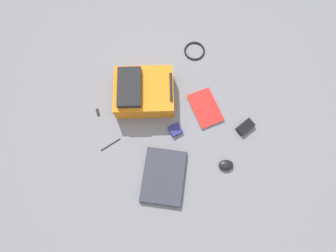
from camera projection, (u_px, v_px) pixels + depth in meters
The scene contains 10 objects.
ground_plane at pixel (173, 120), 1.81m from camera, with size 3.39×3.39×0.00m, color slate.
backpack at pixel (143, 92), 1.78m from camera, with size 0.42×0.47×0.18m.
laptop at pixel (164, 176), 1.69m from camera, with size 0.43×0.39×0.03m.
book_comic at pixel (205, 108), 1.83m from camera, with size 0.27×0.18×0.02m.
computer_mouse at pixel (226, 165), 1.71m from camera, with size 0.07×0.09×0.04m, color black.
cable_coil at pixel (195, 51), 1.95m from camera, with size 0.15×0.15×0.01m, color black.
power_brick at pixel (245, 127), 1.78m from camera, with size 0.07×0.12×0.03m, color black.
pen_black at pixel (111, 145), 1.76m from camera, with size 0.01×0.01×0.15m, color black.
earbud_pouch at pixel (175, 130), 1.78m from camera, with size 0.08×0.08×0.03m, color navy.
usb_stick at pixel (98, 112), 1.82m from camera, with size 0.02×0.05×0.01m, color black.
Camera 1 is at (0.49, -0.20, 1.73)m, focal length 28.53 mm.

